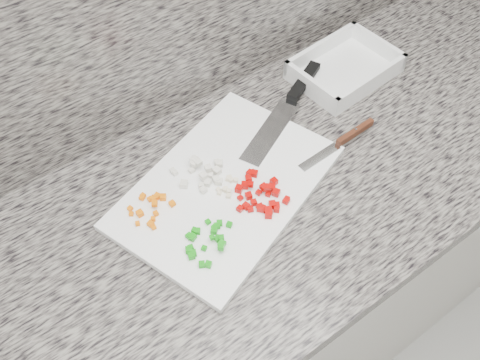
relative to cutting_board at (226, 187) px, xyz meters
name	(u,v)px	position (x,y,z in m)	size (l,w,h in m)	color
cabinet	(236,303)	(-0.01, -0.04, -0.48)	(3.92, 0.62, 0.86)	silver
countertop	(235,208)	(-0.01, -0.04, -0.03)	(3.96, 0.64, 0.04)	slate
backsplash	(138,1)	(-0.01, 0.26, 0.29)	(3.92, 0.02, 0.60)	slate
cutting_board	(226,187)	(0.00, 0.00, 0.00)	(0.45, 0.30, 0.02)	white
carrot_pile	(151,207)	(-0.15, 0.04, 0.01)	(0.09, 0.09, 0.02)	orange
onion_pile	(203,173)	(-0.02, 0.05, 0.02)	(0.11, 0.10, 0.02)	silver
green_pepper_pile	(206,241)	(-0.11, -0.09, 0.01)	(0.11, 0.09, 0.02)	#0E8D0C
red_pepper_pile	(261,195)	(0.04, -0.07, 0.01)	(0.11, 0.12, 0.02)	#AE0402
garlic_pile	(227,185)	(0.00, -0.01, 0.01)	(0.06, 0.06, 0.01)	beige
chef_knife	(293,97)	(0.27, 0.11, 0.01)	(0.33, 0.18, 0.02)	silver
paring_knife	(346,138)	(0.28, -0.06, 0.01)	(0.21, 0.02, 0.02)	silver
tray	(344,69)	(0.43, 0.12, 0.01)	(0.26, 0.19, 0.05)	white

